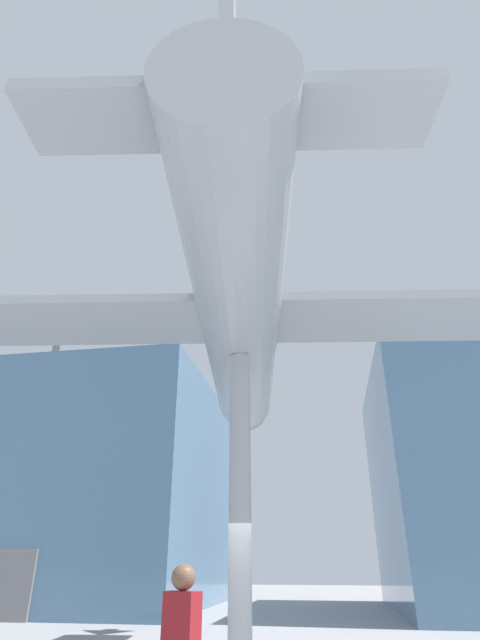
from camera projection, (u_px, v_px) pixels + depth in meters
glass_pavilion_left at (95, 490)px, 24.64m from camera, size 11.47×11.99×10.67m
support_pylon_central at (240, 503)px, 9.06m from camera, size 0.41×0.41×5.70m
suspended_airplane at (240, 323)px, 10.83m from camera, size 15.41×13.55×3.21m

